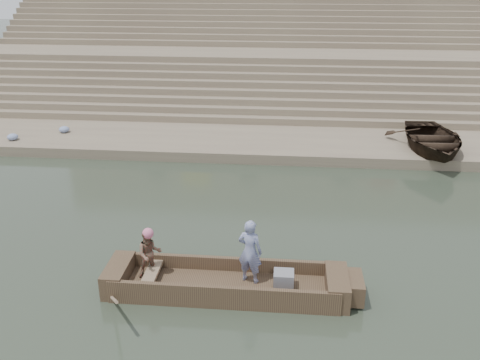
# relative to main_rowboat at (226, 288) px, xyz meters

# --- Properties ---
(ground) EXTENTS (120.00, 120.00, 0.00)m
(ground) POSITION_rel_main_rowboat_xyz_m (0.46, 2.45, -0.11)
(ground) COLOR #273024
(ground) RESTS_ON ground
(lower_landing) EXTENTS (32.00, 4.00, 0.40)m
(lower_landing) POSITION_rel_main_rowboat_xyz_m (0.46, 10.45, 0.09)
(lower_landing) COLOR #82755D
(lower_landing) RESTS_ON ground
(mid_landing) EXTENTS (32.00, 3.00, 2.80)m
(mid_landing) POSITION_rel_main_rowboat_xyz_m (0.46, 17.95, 1.29)
(mid_landing) COLOR #82755D
(mid_landing) RESTS_ON ground
(upper_landing) EXTENTS (32.00, 3.00, 5.20)m
(upper_landing) POSITION_rel_main_rowboat_xyz_m (0.46, 24.95, 2.49)
(upper_landing) COLOR #82755D
(upper_landing) RESTS_ON ground
(ghat_steps) EXTENTS (32.00, 11.00, 5.20)m
(ghat_steps) POSITION_rel_main_rowboat_xyz_m (0.46, 19.64, 1.69)
(ghat_steps) COLOR #82755D
(ghat_steps) RESTS_ON ground
(main_rowboat) EXTENTS (5.00, 1.30, 0.22)m
(main_rowboat) POSITION_rel_main_rowboat_xyz_m (0.00, 0.00, 0.00)
(main_rowboat) COLOR brown
(main_rowboat) RESTS_ON ground
(rowboat_trim) EXTENTS (6.04, 2.63, 1.86)m
(rowboat_trim) POSITION_rel_main_rowboat_xyz_m (0.21, -0.00, 0.20)
(rowboat_trim) COLOR brown
(rowboat_trim) RESTS_ON ground
(standing_man) EXTENTS (0.66, 0.53, 1.58)m
(standing_man) POSITION_rel_main_rowboat_xyz_m (0.54, 0.20, 0.90)
(standing_man) COLOR navy
(standing_man) RESTS_ON main_rowboat
(rowing_man) EXTENTS (0.70, 0.63, 1.19)m
(rowing_man) POSITION_rel_main_rowboat_xyz_m (-1.82, 0.19, 0.71)
(rowing_man) COLOR #236A4C
(rowing_man) RESTS_ON main_rowboat
(television) EXTENTS (0.46, 0.42, 0.40)m
(television) POSITION_rel_main_rowboat_xyz_m (1.32, 0.00, 0.31)
(television) COLOR slate
(television) RESTS_ON main_rowboat
(beached_rowboat) EXTENTS (3.17, 4.36, 0.89)m
(beached_rowboat) POSITION_rel_main_rowboat_xyz_m (6.88, 9.69, 0.73)
(beached_rowboat) COLOR #2D2116
(beached_rowboat) RESTS_ON lower_landing
(cloth_bundles) EXTENTS (2.12, 1.66, 0.26)m
(cloth_bundles) POSITION_rel_main_rowboat_xyz_m (-9.10, 9.94, 0.42)
(cloth_bundles) COLOR #3F5999
(cloth_bundles) RESTS_ON lower_landing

